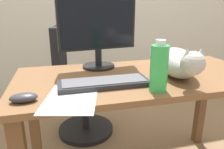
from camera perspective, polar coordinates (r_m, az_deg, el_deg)
name	(u,v)px	position (r m, az deg, el deg)	size (l,w,h in m)	color
desk	(141,93)	(1.25, 7.61, -4.93)	(1.38, 0.65, 0.71)	brown
office_chair	(78,89)	(1.85, -8.91, -3.89)	(0.49, 0.48, 0.94)	black
monitor	(98,31)	(1.31, -3.73, 11.48)	(0.48, 0.20, 0.41)	black
keyboard	(104,83)	(1.04, -2.12, -2.21)	(0.44, 0.15, 0.03)	#232328
cat	(178,62)	(1.20, 17.22, 3.12)	(0.27, 0.60, 0.20)	#B2ADA8
computer_mouse	(24,98)	(0.93, -22.41, -5.67)	(0.11, 0.06, 0.04)	#333338
paper_sheet	(71,99)	(0.91, -10.81, -6.29)	(0.21, 0.30, 0.00)	white
water_bottle	(159,68)	(0.97, 12.37, 1.76)	(0.08, 0.08, 0.23)	green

